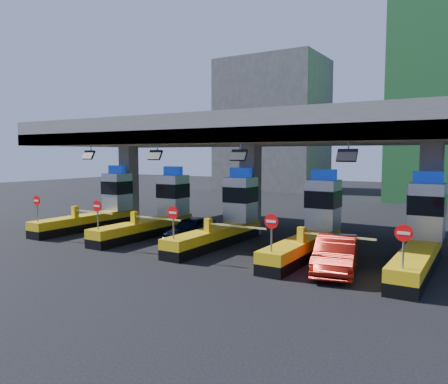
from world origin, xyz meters
The scene contains 10 objects.
ground centered at (0.00, 0.00, 0.00)m, with size 120.00×120.00×0.00m, color black.
toll_canopy centered at (0.00, 2.87, 6.13)m, with size 28.00×12.09×7.00m.
toll_lane_far_left centered at (-10.00, 0.28, 1.40)m, with size 4.43×8.00×4.16m.
toll_lane_left centered at (-5.00, 0.28, 1.40)m, with size 4.43×8.00×4.16m.
toll_lane_center centered at (0.00, 0.28, 1.40)m, with size 4.43×8.00×4.16m.
toll_lane_right centered at (5.00, 0.28, 1.40)m, with size 4.43×8.00×4.16m.
toll_lane_far_right centered at (10.00, 0.28, 1.40)m, with size 4.43×8.00×4.16m.
bg_building_concrete centered at (-14.00, 36.00, 9.00)m, with size 14.00×10.00×18.00m, color #4C4C49.
van centered at (-1.95, -0.50, 0.69)m, with size 1.64×4.07×1.39m, color black.
red_car centered at (7.07, -2.67, 0.76)m, with size 1.60×4.60×1.51m, color #9C150C.
Camera 1 is at (12.42, -20.47, 4.96)m, focal length 35.00 mm.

